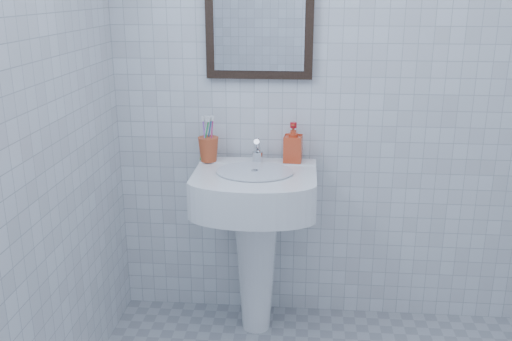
{
  "coord_description": "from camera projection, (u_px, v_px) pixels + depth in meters",
  "views": [
    {
      "loc": [
        -0.17,
        -1.52,
        1.65
      ],
      "look_at": [
        -0.37,
        0.86,
        0.88
      ],
      "focal_mm": 40.0,
      "sensor_mm": 36.0,
      "label": 1
    }
  ],
  "objects": [
    {
      "name": "washbasin",
      "position": [
        256.0,
        224.0,
        2.72
      ],
      "size": [
        0.56,
        0.41,
        0.86
      ],
      "color": "white",
      "rests_on": "ground"
    },
    {
      "name": "wall_back",
      "position": [
        341.0,
        77.0,
        2.69
      ],
      "size": [
        2.2,
        0.02,
        2.5
      ],
      "primitive_type": "cube",
      "color": "silver",
      "rests_on": "ground"
    },
    {
      "name": "wall_mirror",
      "position": [
        259.0,
        11.0,
        2.61
      ],
      "size": [
        0.5,
        0.04,
        0.62
      ],
      "color": "black",
      "rests_on": "wall_back"
    },
    {
      "name": "faucet",
      "position": [
        258.0,
        152.0,
        2.72
      ],
      "size": [
        0.05,
        0.11,
        0.13
      ],
      "color": "silver",
      "rests_on": "washbasin"
    },
    {
      "name": "soap_dispenser",
      "position": [
        293.0,
        142.0,
        2.71
      ],
      "size": [
        0.09,
        0.09,
        0.19
      ],
      "primitive_type": "imported",
      "rotation": [
        0.0,
        0.0,
        -0.08
      ],
      "color": "red",
      "rests_on": "washbasin"
    },
    {
      "name": "toothbrush_cup",
      "position": [
        208.0,
        149.0,
        2.73
      ],
      "size": [
        0.11,
        0.11,
        0.12
      ],
      "primitive_type": null,
      "rotation": [
        0.0,
        0.0,
        0.09
      ],
      "color": "#BD4825",
      "rests_on": "washbasin"
    }
  ]
}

